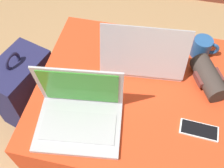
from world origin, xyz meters
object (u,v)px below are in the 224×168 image
coffee_mug (202,47)px  laptop_far (143,55)px  backpack (24,89)px  laptop_near (79,113)px  cell_phone (199,130)px  wrist_brace (209,77)px

coffee_mug → laptop_far: bearing=-156.4°
backpack → laptop_near: bearing=78.3°
laptop_near → laptop_far: 0.39m
laptop_near → coffee_mug: laptop_near is taller
laptop_near → laptop_far: size_ratio=0.92×
cell_phone → coffee_mug: bearing=-176.0°
laptop_far → backpack: bearing=7.7°
laptop_far → coffee_mug: (0.26, 0.11, -0.01)m
wrist_brace → cell_phone: bearing=-95.6°
laptop_near → coffee_mug: (0.45, 0.46, -0.01)m
laptop_near → backpack: size_ratio=0.75×
cell_phone → wrist_brace: 0.24m
backpack → laptop_far: bearing=119.4°
wrist_brace → backpack: bearing=-174.9°
backpack → coffee_mug: size_ratio=3.77×
coffee_mug → cell_phone: bearing=-89.0°
cell_phone → coffee_mug: (-0.01, 0.40, 0.04)m
laptop_far → cell_phone: laptop_far is taller
backpack → wrist_brace: (0.87, 0.08, 0.25)m
cell_phone → laptop_far: bearing=-134.4°
cell_phone → wrist_brace: bearing=177.4°
coffee_mug → wrist_brace: bearing=-80.0°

